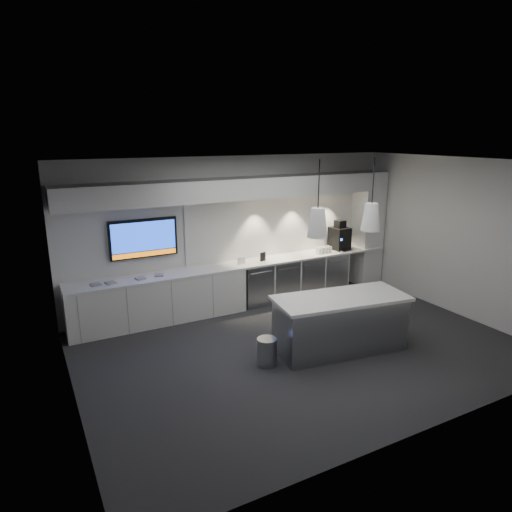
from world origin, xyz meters
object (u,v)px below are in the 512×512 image
island (340,323)px  bin (267,352)px  coffee_machine (339,237)px  wall_tv (144,238)px

island → bin: island is taller
island → coffee_machine: size_ratio=3.42×
island → coffee_machine: bearing=60.9°
wall_tv → island: size_ratio=0.56×
bin → coffee_machine: size_ratio=0.65×
wall_tv → island: wall_tv is taller
wall_tv → bin: 3.19m
coffee_machine → island: bearing=-130.4°
wall_tv → coffee_machine: (4.31, -0.25, -0.39)m
island → bin: bearing=-176.1°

